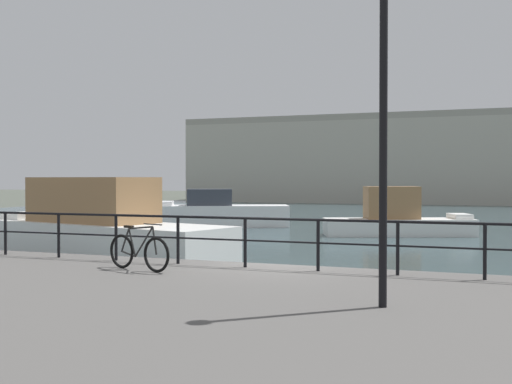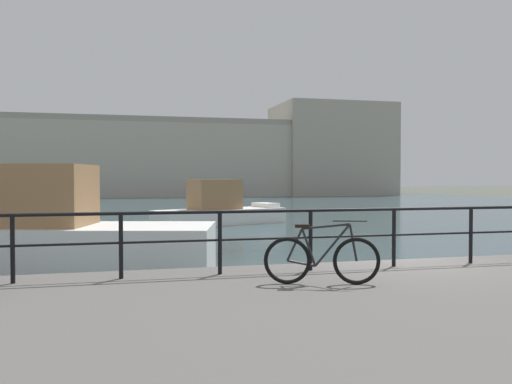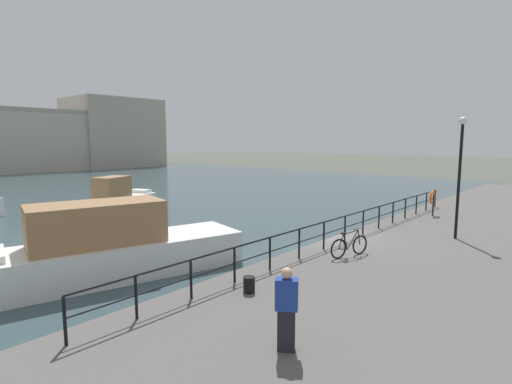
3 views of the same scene
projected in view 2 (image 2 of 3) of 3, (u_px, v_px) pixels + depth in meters
ground_plane at (396, 303)px, 10.71m from camera, size 240.00×240.00×0.00m
water_basin at (194, 211)px, 39.98m from camera, size 80.00×60.00×0.01m
harbor_building at (209, 158)px, 72.69m from camera, size 63.24×12.19×12.71m
moored_green_narrowboat at (219, 209)px, 28.42m from camera, size 7.45×4.71×2.38m
moored_blue_motorboat at (12, 234)px, 13.33m from camera, size 9.84×4.88×2.80m
moored_red_daysailer at (12, 210)px, 28.01m from camera, size 7.98×5.28×2.16m
quay_railing at (394, 226)px, 9.83m from camera, size 22.66×0.07×1.08m
parked_bicycle at (322, 259)px, 8.19m from camera, size 1.71×0.56×0.98m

